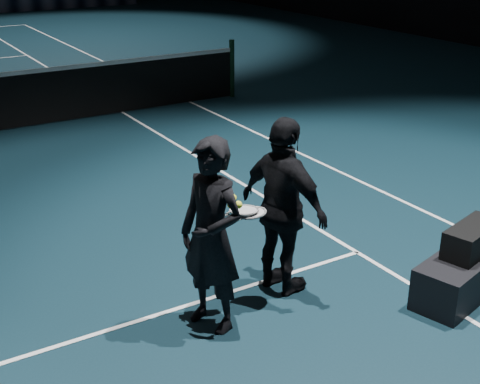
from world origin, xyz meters
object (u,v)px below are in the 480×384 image
at_px(racket_upper, 244,210).
at_px(player_bench, 468,271).
at_px(racket_lower, 251,213).
at_px(player_a, 212,236).
at_px(racket_bag, 472,239).
at_px(tennis_balls, 234,203).
at_px(player_b, 284,208).

bearing_deg(racket_upper, player_bench, -40.33).
distance_m(player_bench, racket_lower, 2.14).
bearing_deg(racket_lower, racket_upper, 141.34).
bearing_deg(player_a, racket_lower, 81.22).
xyz_separation_m(racket_bag, racket_lower, (-1.84, 0.84, 0.37)).
bearing_deg(tennis_balls, player_b, 11.28).
height_order(racket_bag, player_b, player_b).
relative_size(player_a, tennis_balls, 13.84).
relative_size(player_b, tennis_balls, 13.84).
xyz_separation_m(player_bench, racket_bag, (0.00, 0.00, 0.33)).
bearing_deg(racket_upper, player_a, -178.29).
height_order(player_bench, player_b, player_b).
bearing_deg(player_bench, racket_lower, 140.20).
xyz_separation_m(player_b, racket_lower, (-0.39, -0.08, 0.07)).
bearing_deg(player_bench, tennis_balls, 143.12).
distance_m(player_bench, tennis_balls, 2.34).
bearing_deg(player_b, racket_bag, -134.88).
xyz_separation_m(player_bench, racket_upper, (-1.90, 0.87, 0.73)).
distance_m(player_b, racket_upper, 0.46).
bearing_deg(player_b, player_a, 89.29).
distance_m(player_a, tennis_balls, 0.34).
distance_m(player_a, player_b, 0.85).
bearing_deg(racket_lower, tennis_balls, 178.53).
height_order(player_a, racket_upper, player_a).
bearing_deg(player_b, player_bench, -134.88).
height_order(racket_upper, tennis_balls, tennis_balls).
height_order(player_b, tennis_balls, player_b).
distance_m(player_b, racket_lower, 0.41).
height_order(racket_lower, tennis_balls, tennis_balls).
xyz_separation_m(player_bench, player_b, (-1.45, 0.92, 0.63)).
relative_size(racket_bag, racket_lower, 0.98).
bearing_deg(tennis_balls, racket_upper, 25.34).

